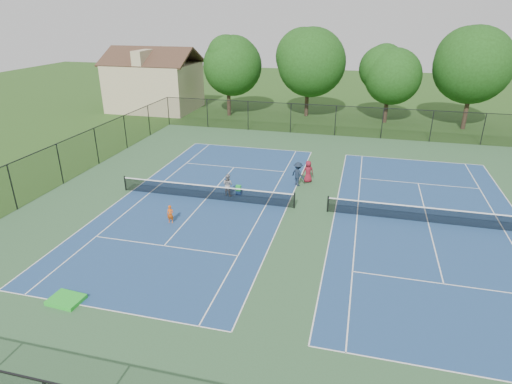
% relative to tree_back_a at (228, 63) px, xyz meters
% --- Properties ---
extents(ground, '(140.00, 140.00, 0.00)m').
position_rel_tree_back_a_xyz_m(ground, '(13.00, -24.00, -6.04)').
color(ground, '#234716').
rests_on(ground, ground).
extents(court_pad, '(36.00, 36.00, 0.01)m').
position_rel_tree_back_a_xyz_m(court_pad, '(13.00, -24.00, -6.03)').
color(court_pad, '#325932').
rests_on(court_pad, ground).
extents(tennis_court_left, '(12.00, 23.83, 1.07)m').
position_rel_tree_back_a_xyz_m(tennis_court_left, '(6.00, -24.00, -5.94)').
color(tennis_court_left, navy).
rests_on(tennis_court_left, ground).
extents(tennis_court_right, '(12.00, 23.83, 1.07)m').
position_rel_tree_back_a_xyz_m(tennis_court_right, '(20.00, -24.00, -5.94)').
color(tennis_court_right, navy).
rests_on(tennis_court_right, ground).
extents(perimeter_fence, '(36.08, 36.08, 3.02)m').
position_rel_tree_back_a_xyz_m(perimeter_fence, '(13.00, -24.00, -4.44)').
color(perimeter_fence, black).
rests_on(perimeter_fence, ground).
extents(tree_back_a, '(6.80, 6.80, 9.15)m').
position_rel_tree_back_a_xyz_m(tree_back_a, '(0.00, 0.00, 0.00)').
color(tree_back_a, '#2D2116').
rests_on(tree_back_a, ground).
extents(tree_back_b, '(7.60, 7.60, 10.03)m').
position_rel_tree_back_a_xyz_m(tree_back_b, '(9.00, 2.00, 0.56)').
color(tree_back_b, '#2D2116').
rests_on(tree_back_b, ground).
extents(tree_back_c, '(6.00, 6.00, 8.40)m').
position_rel_tree_back_a_xyz_m(tree_back_c, '(18.00, 1.00, -0.56)').
color(tree_back_c, '#2D2116').
rests_on(tree_back_c, ground).
extents(tree_back_d, '(7.80, 7.80, 10.37)m').
position_rel_tree_back_a_xyz_m(tree_back_d, '(26.00, 0.00, 0.79)').
color(tree_back_d, '#2D2116').
rests_on(tree_back_d, ground).
extents(clapboard_house, '(10.80, 8.10, 7.65)m').
position_rel_tree_back_a_xyz_m(clapboard_house, '(-10.00, 1.00, -2.95)').
color(clapboard_house, tan).
rests_on(clapboard_house, ground).
extents(child_player, '(0.43, 0.31, 1.11)m').
position_rel_tree_back_a_xyz_m(child_player, '(5.20, -27.80, -5.48)').
color(child_player, '#DA510E').
rests_on(child_player, ground).
extents(instructor, '(0.91, 0.81, 1.54)m').
position_rel_tree_back_a_xyz_m(instructor, '(7.24, -23.05, -5.27)').
color(instructor, '#959698').
rests_on(instructor, ground).
extents(bystander_b, '(1.30, 1.19, 1.75)m').
position_rel_tree_back_a_xyz_m(bystander_b, '(11.54, -20.13, -5.16)').
color(bystander_b, '#182335').
rests_on(bystander_b, ground).
extents(bystander_c, '(0.94, 0.81, 1.63)m').
position_rel_tree_back_a_xyz_m(bystander_c, '(12.16, -19.29, -5.22)').
color(bystander_c, maroon).
rests_on(bystander_c, ground).
extents(ball_crate, '(0.35, 0.29, 0.31)m').
position_rel_tree_back_a_xyz_m(ball_crate, '(7.90, -22.77, -5.88)').
color(ball_crate, navy).
rests_on(ball_crate, ground).
extents(ball_hopper, '(0.34, 0.27, 0.36)m').
position_rel_tree_back_a_xyz_m(ball_hopper, '(7.90, -22.77, -5.55)').
color(ball_hopper, green).
rests_on(ball_hopper, ball_crate).
extents(green_tarp, '(1.48, 1.15, 0.18)m').
position_rel_tree_back_a_xyz_m(green_tarp, '(3.99, -35.81, -5.94)').
color(green_tarp, green).
rests_on(green_tarp, ground).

